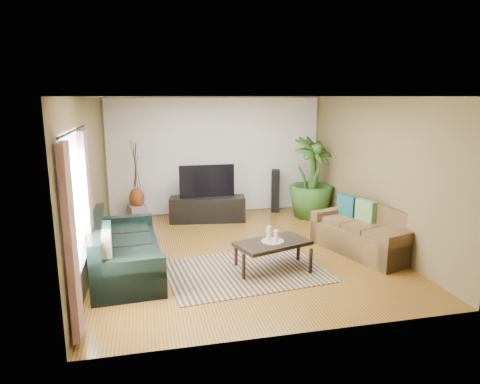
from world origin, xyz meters
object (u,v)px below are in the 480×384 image
object	(u,v)px
sofa_left	(126,245)
speaker_left	(188,197)
sofa_right	(363,229)
coffee_table	(273,256)
vase	(137,198)
potted_plant	(312,178)
side_table	(120,242)
tv_stand	(207,209)
speaker_right	(275,191)
television	(207,181)
pedestal	(138,213)

from	to	relation	value
sofa_left	speaker_left	xyz separation A→B (m)	(1.26, 2.91, 0.04)
sofa_right	coffee_table	bearing A→B (deg)	-94.88
vase	potted_plant	bearing A→B (deg)	-7.36
sofa_right	potted_plant	bearing A→B (deg)	162.80
side_table	sofa_left	bearing A→B (deg)	-79.22
tv_stand	vase	world-z (taller)	vase
speaker_right	television	bearing A→B (deg)	-153.11
coffee_table	tv_stand	world-z (taller)	tv_stand
vase	speaker_left	bearing A→B (deg)	5.55
sofa_left	sofa_right	xyz separation A→B (m)	(4.03, -0.06, 0.00)
sofa_right	tv_stand	distance (m)	3.47
coffee_table	speaker_right	bearing A→B (deg)	53.78
sofa_right	side_table	world-z (taller)	sofa_right
sofa_left	television	world-z (taller)	television
potted_plant	pedestal	bearing A→B (deg)	172.64
sofa_left	sofa_right	size ratio (longest dim) A/B	1.27
sofa_left	tv_stand	distance (m)	2.97
sofa_right	vase	world-z (taller)	sofa_right
speaker_left	side_table	world-z (taller)	speaker_left
coffee_table	vase	bearing A→B (deg)	104.59
sofa_right	vase	size ratio (longest dim) A/B	3.96
side_table	speaker_right	bearing A→B (deg)	32.05
television	pedestal	xyz separation A→B (m)	(-1.51, 0.31, -0.72)
coffee_table	pedestal	bearing A→B (deg)	104.59
potted_plant	television	bearing A→B (deg)	175.45
side_table	speaker_left	bearing A→B (deg)	57.26
potted_plant	coffee_table	bearing A→B (deg)	-122.18
television	potted_plant	distance (m)	2.36
sofa_left	sofa_right	distance (m)	4.03
television	vase	xyz separation A→B (m)	(-1.51, 0.31, -0.38)
sofa_left	side_table	distance (m)	0.76
sofa_left	speaker_right	size ratio (longest dim) A/B	2.29
tv_stand	television	xyz separation A→B (m)	(-0.00, 0.02, 0.63)
potted_plant	vase	distance (m)	3.91
sofa_right	tv_stand	bearing A→B (deg)	-154.54
pedestal	vase	bearing A→B (deg)	0.00
coffee_table	vase	world-z (taller)	vase
pedestal	side_table	distance (m)	2.09
sofa_left	side_table	world-z (taller)	sofa_left
coffee_table	potted_plant	world-z (taller)	potted_plant
sofa_right	potted_plant	world-z (taller)	potted_plant
tv_stand	side_table	distance (m)	2.49
television	vase	world-z (taller)	television
sofa_right	speaker_right	size ratio (longest dim) A/B	1.80
tv_stand	vase	distance (m)	1.56
speaker_left	television	bearing A→B (deg)	-41.45
tv_stand	pedestal	bearing A→B (deg)	175.46
pedestal	speaker_right	bearing A→B (deg)	1.95
speaker_right	potted_plant	distance (m)	0.98
coffee_table	speaker_right	world-z (taller)	speaker_right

